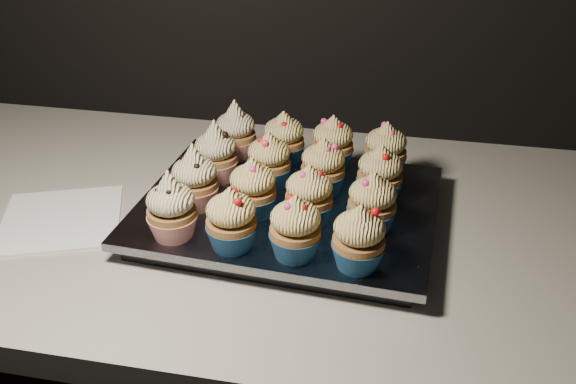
{
  "coord_description": "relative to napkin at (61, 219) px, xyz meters",
  "views": [
    {
      "loc": [
        0.17,
        0.94,
        1.39
      ],
      "look_at": [
        0.02,
        1.68,
        0.95
      ],
      "focal_mm": 40.0,
      "sensor_mm": 36.0,
      "label": 1
    }
  ],
  "objects": [
    {
      "name": "cupcake_7",
      "position": [
        0.43,
        0.01,
        0.07
      ],
      "size": [
        0.06,
        0.06,
        0.08
      ],
      "color": "navy",
      "rests_on": "foil_lining"
    },
    {
      "name": "worktop",
      "position": [
        0.3,
        0.08,
        -0.02
      ],
      "size": [
        2.44,
        0.64,
        0.04
      ],
      "primitive_type": "cube",
      "color": "beige",
      "rests_on": "cabinet"
    },
    {
      "name": "cupcake_3",
      "position": [
        0.42,
        -0.07,
        0.07
      ],
      "size": [
        0.06,
        0.06,
        0.08
      ],
      "color": "navy",
      "rests_on": "foil_lining"
    },
    {
      "name": "cupcake_1",
      "position": [
        0.27,
        -0.06,
        0.07
      ],
      "size": [
        0.06,
        0.06,
        0.08
      ],
      "color": "navy",
      "rests_on": "foil_lining"
    },
    {
      "name": "foil_lining",
      "position": [
        0.32,
        0.06,
        0.03
      ],
      "size": [
        0.42,
        0.34,
        0.01
      ],
      "primitive_type": "cube",
      "rotation": [
        0.0,
        0.0,
        -0.06
      ],
      "color": "silver",
      "rests_on": "baking_tray"
    },
    {
      "name": "baking_tray",
      "position": [
        0.32,
        0.06,
        0.01
      ],
      "size": [
        0.39,
        0.3,
        0.02
      ],
      "primitive_type": "cube",
      "rotation": [
        0.0,
        0.0,
        -0.06
      ],
      "color": "black",
      "rests_on": "worktop"
    },
    {
      "name": "cupcake_2",
      "position": [
        0.35,
        -0.06,
        0.07
      ],
      "size": [
        0.06,
        0.06,
        0.08
      ],
      "color": "navy",
      "rests_on": "foil_lining"
    },
    {
      "name": "cupcake_8",
      "position": [
        0.2,
        0.1,
        0.07
      ],
      "size": [
        0.06,
        0.06,
        0.1
      ],
      "color": "red",
      "rests_on": "foil_lining"
    },
    {
      "name": "cupcake_15",
      "position": [
        0.44,
        0.17,
        0.07
      ],
      "size": [
        0.06,
        0.06,
        0.08
      ],
      "color": "navy",
      "rests_on": "foil_lining"
    },
    {
      "name": "cupcake_11",
      "position": [
        0.44,
        0.09,
        0.07
      ],
      "size": [
        0.06,
        0.06,
        0.08
      ],
      "color": "navy",
      "rests_on": "foil_lining"
    },
    {
      "name": "cupcake_13",
      "position": [
        0.29,
        0.17,
        0.07
      ],
      "size": [
        0.06,
        0.06,
        0.08
      ],
      "color": "navy",
      "rests_on": "foil_lining"
    },
    {
      "name": "cupcake_5",
      "position": [
        0.28,
        0.02,
        0.07
      ],
      "size": [
        0.06,
        0.06,
        0.08
      ],
      "color": "navy",
      "rests_on": "foil_lining"
    },
    {
      "name": "cupcake_14",
      "position": [
        0.36,
        0.17,
        0.07
      ],
      "size": [
        0.06,
        0.06,
        0.08
      ],
      "color": "navy",
      "rests_on": "foil_lining"
    },
    {
      "name": "napkin",
      "position": [
        0.0,
        0.0,
        0.0
      ],
      "size": [
        0.21,
        0.21,
        0.0
      ],
      "primitive_type": "cube",
      "rotation": [
        0.0,
        0.0,
        0.37
      ],
      "color": "white",
      "rests_on": "worktop"
    },
    {
      "name": "cupcake_12",
      "position": [
        0.21,
        0.18,
        0.07
      ],
      "size": [
        0.06,
        0.06,
        0.1
      ],
      "color": "red",
      "rests_on": "foil_lining"
    },
    {
      "name": "cupcake_9",
      "position": [
        0.28,
        0.1,
        0.07
      ],
      "size": [
        0.06,
        0.06,
        0.08
      ],
      "color": "navy",
      "rests_on": "foil_lining"
    },
    {
      "name": "cupcake_10",
      "position": [
        0.36,
        0.1,
        0.07
      ],
      "size": [
        0.06,
        0.06,
        0.08
      ],
      "color": "navy",
      "rests_on": "foil_lining"
    },
    {
      "name": "cupcake_0",
      "position": [
        0.19,
        -0.05,
        0.07
      ],
      "size": [
        0.06,
        0.06,
        0.1
      ],
      "color": "red",
      "rests_on": "foil_lining"
    },
    {
      "name": "cupcake_4",
      "position": [
        0.2,
        0.02,
        0.07
      ],
      "size": [
        0.06,
        0.06,
        0.1
      ],
      "color": "red",
      "rests_on": "foil_lining"
    },
    {
      "name": "cupcake_6",
      "position": [
        0.35,
        0.01,
        0.07
      ],
      "size": [
        0.06,
        0.06,
        0.08
      ],
      "color": "navy",
      "rests_on": "foil_lining"
    }
  ]
}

